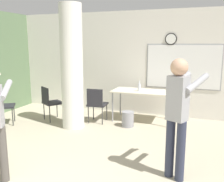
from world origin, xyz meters
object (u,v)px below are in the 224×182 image
Objects in this scene: chair_near_pillar at (50,101)px; chair_table_left at (97,103)px; bottle_on_table at (139,87)px; person_playing_side at (178,110)px; chair_by_left_wall at (1,104)px; folding_table at (142,93)px.

chair_table_left is at bearing 10.32° from chair_near_pillar.
person_playing_side reaches higher than bottle_on_table.
bottle_on_table reaches higher than chair_near_pillar.
bottle_on_table is at bearing 27.73° from chair_table_left.
chair_by_left_wall is 0.50× the size of person_playing_side.
person_playing_side is (2.09, -2.00, 0.51)m from chair_table_left.
chair_by_left_wall is 1.00× the size of chair_near_pillar.
bottle_on_table is 0.15× the size of person_playing_side.
chair_table_left is 0.50× the size of person_playing_side.
chair_by_left_wall is 1.00× the size of chair_table_left.
folding_table is at bearing 19.35° from chair_near_pillar.
person_playing_side reaches higher than folding_table.
bottle_on_table is 2.27m from chair_near_pillar.
chair_near_pillar is 1.00× the size of chair_table_left.
bottle_on_table is 0.30× the size of chair_near_pillar.
chair_near_pillar is at bearing -169.68° from chair_table_left.
bottle_on_table is at bearing 24.47° from chair_by_left_wall.
chair_near_pillar is (-2.19, -0.77, -0.21)m from folding_table.
chair_by_left_wall is 2.28m from chair_table_left.
bottle_on_table is at bearing 114.71° from person_playing_side.
person_playing_side reaches higher than chair_table_left.
chair_table_left is at bearing -152.27° from bottle_on_table.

